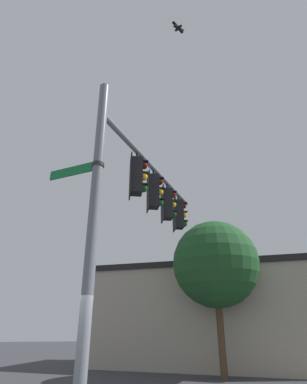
% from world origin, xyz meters
% --- Properties ---
extents(signal_pole, '(0.23, 0.23, 7.35)m').
position_xyz_m(signal_pole, '(0.00, 0.00, 3.67)').
color(signal_pole, slate).
rests_on(signal_pole, ground).
extents(mast_arm, '(5.34, 3.44, 0.16)m').
position_xyz_m(mast_arm, '(-2.63, 1.65, 6.51)').
color(mast_arm, slate).
extents(traffic_light_nearest_pole, '(0.54, 0.49, 1.31)m').
position_xyz_m(traffic_light_nearest_pole, '(-1.53, 0.99, 5.73)').
color(traffic_light_nearest_pole, black).
extents(traffic_light_mid_inner, '(0.54, 0.49, 1.31)m').
position_xyz_m(traffic_light_mid_inner, '(-2.50, 1.59, 5.73)').
color(traffic_light_mid_inner, black).
extents(traffic_light_mid_outer, '(0.54, 0.49, 1.31)m').
position_xyz_m(traffic_light_mid_outer, '(-3.46, 2.20, 5.73)').
color(traffic_light_mid_outer, black).
extents(traffic_light_arm_end, '(0.54, 0.49, 1.31)m').
position_xyz_m(traffic_light_arm_end, '(-4.43, 2.81, 5.73)').
color(traffic_light_arm_end, black).
extents(street_name_sign, '(0.84, 1.24, 0.22)m').
position_xyz_m(street_name_sign, '(-0.22, -0.36, 5.17)').
color(street_name_sign, '#147238').
extents(bird_flying, '(0.32, 0.41, 0.16)m').
position_xyz_m(bird_flying, '(0.11, 1.89, 9.60)').
color(bird_flying, black).
extents(storefront_building, '(9.93, 12.40, 5.03)m').
position_xyz_m(storefront_building, '(-11.54, 5.59, 2.53)').
color(storefront_building, '#A89E89').
rests_on(storefront_building, ground).
extents(tree_by_storefront, '(3.91, 3.91, 6.57)m').
position_xyz_m(tree_by_storefront, '(-7.74, 5.21, 4.60)').
color(tree_by_storefront, '#4C3823').
rests_on(tree_by_storefront, ground).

